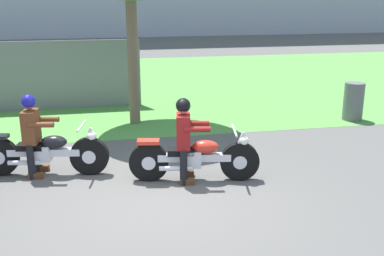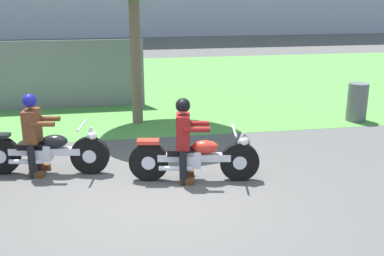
{
  "view_description": "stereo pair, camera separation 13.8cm",
  "coord_description": "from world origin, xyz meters",
  "views": [
    {
      "loc": [
        -0.72,
        -6.48,
        3.06
      ],
      "look_at": [
        0.71,
        0.79,
        0.85
      ],
      "focal_mm": 43.54,
      "sensor_mm": 36.0,
      "label": 1
    },
    {
      "loc": [
        -0.59,
        -6.51,
        3.06
      ],
      "look_at": [
        0.71,
        0.79,
        0.85
      ],
      "focal_mm": 43.54,
      "sensor_mm": 36.0,
      "label": 2
    }
  ],
  "objects": [
    {
      "name": "rider_lead",
      "position": [
        0.55,
        0.61,
        0.82
      ],
      "size": [
        0.6,
        0.52,
        1.41
      ],
      "rotation": [
        0.0,
        0.0,
        -0.17
      ],
      "color": "black",
      "rests_on": "ground"
    },
    {
      "name": "motorcycle_follow",
      "position": [
        -1.75,
        1.31,
        0.4
      ],
      "size": [
        2.17,
        0.7,
        0.89
      ],
      "rotation": [
        0.0,
        0.0,
        -0.17
      ],
      "color": "black",
      "rests_on": "ground"
    },
    {
      "name": "rider_follow",
      "position": [
        -1.91,
        1.35,
        0.82
      ],
      "size": [
        0.6,
        0.52,
        1.41
      ],
      "rotation": [
        0.0,
        0.0,
        -0.17
      ],
      "color": "black",
      "rests_on": "ground"
    },
    {
      "name": "ground",
      "position": [
        0.0,
        0.0,
        0.0
      ],
      "size": [
        120.0,
        120.0,
        0.0
      ],
      "primitive_type": "plane",
      "color": "#565451"
    },
    {
      "name": "motorcycle_lead",
      "position": [
        0.71,
        0.58,
        0.4
      ],
      "size": [
        2.14,
        0.7,
        0.88
      ],
      "rotation": [
        0.0,
        0.0,
        -0.17
      ],
      "color": "black",
      "rests_on": "ground"
    },
    {
      "name": "grass_verge",
      "position": [
        0.0,
        9.0,
        0.0
      ],
      "size": [
        60.0,
        12.0,
        0.01
      ],
      "primitive_type": "cube",
      "color": "#549342",
      "rests_on": "ground"
    },
    {
      "name": "fence_segment",
      "position": [
        -3.19,
        6.04,
        0.9
      ],
      "size": [
        7.0,
        0.06,
        1.8
      ],
      "primitive_type": "cube",
      "color": "slate",
      "rests_on": "ground"
    },
    {
      "name": "trash_can",
      "position": [
        5.23,
        3.53,
        0.46
      ],
      "size": [
        0.48,
        0.48,
        0.92
      ],
      "primitive_type": "cylinder",
      "color": "#595E5B",
      "rests_on": "ground"
    }
  ]
}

